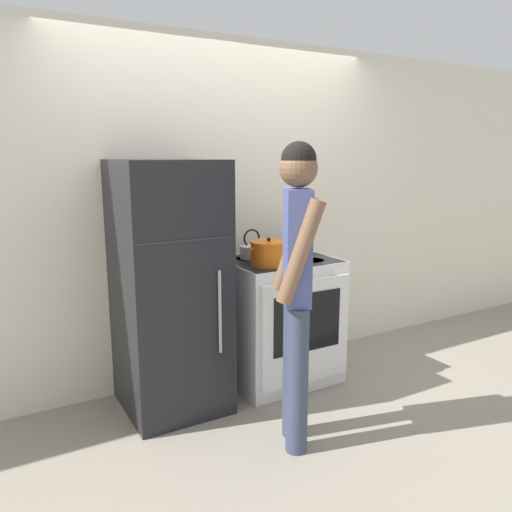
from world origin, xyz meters
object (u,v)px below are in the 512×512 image
at_px(tea_kettle, 252,250).
at_px(person, 297,279).
at_px(stove_range, 281,319).
at_px(dutch_oven_pot, 269,253).
at_px(utensil_jar, 292,246).
at_px(refrigerator, 169,288).

distance_m(tea_kettle, person, 0.97).
distance_m(stove_range, tea_kettle, 0.57).
distance_m(dutch_oven_pot, utensil_jar, 0.46).
bearing_deg(tea_kettle, refrigerator, -168.78).
height_order(refrigerator, dutch_oven_pot, refrigerator).
bearing_deg(stove_range, utensil_jar, 40.04).
relative_size(stove_range, tea_kettle, 4.20).
bearing_deg(utensil_jar, tea_kettle, -179.03).
relative_size(dutch_oven_pot, utensil_jar, 1.35).
xyz_separation_m(tea_kettle, person, (-0.24, -0.95, 0.01)).
xyz_separation_m(refrigerator, dutch_oven_pot, (0.69, -0.13, 0.19)).
height_order(refrigerator, tea_kettle, refrigerator).
height_order(refrigerator, stove_range, refrigerator).
bearing_deg(person, tea_kettle, 12.20).
bearing_deg(person, utensil_jar, -5.90).
bearing_deg(dutch_oven_pot, person, -108.22).
xyz_separation_m(refrigerator, stove_range, (0.87, -0.02, -0.36)).
relative_size(stove_range, dutch_oven_pot, 3.05).
relative_size(tea_kettle, person, 0.13).
distance_m(tea_kettle, utensil_jar, 0.36).
bearing_deg(tea_kettle, stove_range, -44.29).
relative_size(refrigerator, utensil_jar, 7.34).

